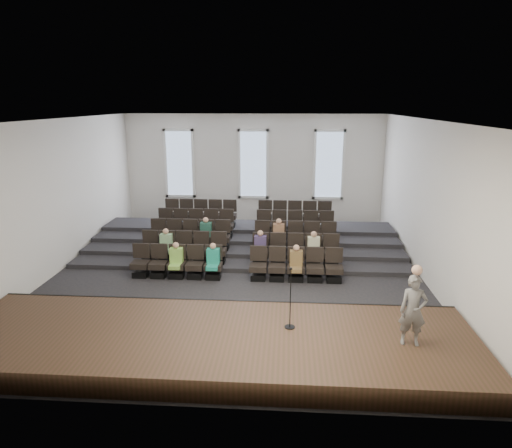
{
  "coord_description": "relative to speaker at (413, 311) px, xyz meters",
  "views": [
    {
      "loc": [
        1.61,
        -14.26,
        5.54
      ],
      "look_at": [
        0.58,
        0.5,
        1.55
      ],
      "focal_mm": 32.0,
      "sensor_mm": 36.0,
      "label": 1
    }
  ],
  "objects": [
    {
      "name": "ground",
      "position": [
        -4.3,
        5.25,
        -1.28
      ],
      "size": [
        14.0,
        14.0,
        0.0
      ],
      "primitive_type": "plane",
      "color": "black",
      "rests_on": "ground"
    },
    {
      "name": "ceiling",
      "position": [
        -4.3,
        5.25,
        3.73
      ],
      "size": [
        12.0,
        14.0,
        0.02
      ],
      "primitive_type": "cube",
      "color": "white",
      "rests_on": "ground"
    },
    {
      "name": "wall_back",
      "position": [
        -4.3,
        12.27,
        1.22
      ],
      "size": [
        12.0,
        0.04,
        5.0
      ],
      "primitive_type": "cube",
      "color": "silver",
      "rests_on": "ground"
    },
    {
      "name": "wall_front",
      "position": [
        -4.3,
        -1.77,
        1.22
      ],
      "size": [
        12.0,
        0.04,
        5.0
      ],
      "primitive_type": "cube",
      "color": "silver",
      "rests_on": "ground"
    },
    {
      "name": "wall_left",
      "position": [
        -10.32,
        5.25,
        1.22
      ],
      "size": [
        0.04,
        14.0,
        5.0
      ],
      "primitive_type": "cube",
      "color": "silver",
      "rests_on": "ground"
    },
    {
      "name": "wall_right",
      "position": [
        1.72,
        5.25,
        1.22
      ],
      "size": [
        0.04,
        14.0,
        5.0
      ],
      "primitive_type": "cube",
      "color": "silver",
      "rests_on": "ground"
    },
    {
      "name": "stage",
      "position": [
        -4.3,
        0.15,
        -1.03
      ],
      "size": [
        11.8,
        3.6,
        0.5
      ],
      "primitive_type": "cube",
      "color": "#3D261A",
      "rests_on": "ground"
    },
    {
      "name": "stage_lip",
      "position": [
        -4.3,
        1.92,
        -1.03
      ],
      "size": [
        11.8,
        0.06,
        0.52
      ],
      "primitive_type": "cube",
      "color": "black",
      "rests_on": "ground"
    },
    {
      "name": "risers",
      "position": [
        -4.3,
        8.42,
        -1.08
      ],
      "size": [
        11.8,
        4.8,
        0.6
      ],
      "color": "black",
      "rests_on": "ground"
    },
    {
      "name": "seating_rows",
      "position": [
        -4.3,
        6.79,
        -0.6
      ],
      "size": [
        6.8,
        4.7,
        1.67
      ],
      "color": "black",
      "rests_on": "ground"
    },
    {
      "name": "windows",
      "position": [
        -4.3,
        12.2,
        1.42
      ],
      "size": [
        8.44,
        0.1,
        3.24
      ],
      "color": "white",
      "rests_on": "wall_back"
    },
    {
      "name": "audience",
      "position": [
        -4.3,
        5.57,
        -0.47
      ],
      "size": [
        5.45,
        2.64,
        1.1
      ],
      "color": "#88C34E",
      "rests_on": "seating_rows"
    },
    {
      "name": "speaker",
      "position": [
        0.0,
        0.0,
        0.0
      ],
      "size": [
        0.59,
        0.41,
        1.55
      ],
      "primitive_type": "imported",
      "rotation": [
        0.0,
        0.0,
        -0.08
      ],
      "color": "#5F5C5A",
      "rests_on": "stage"
    },
    {
      "name": "mic_stand",
      "position": [
        -2.58,
        0.55,
        -0.34
      ],
      "size": [
        0.25,
        0.25,
        1.47
      ],
      "color": "black",
      "rests_on": "stage"
    }
  ]
}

